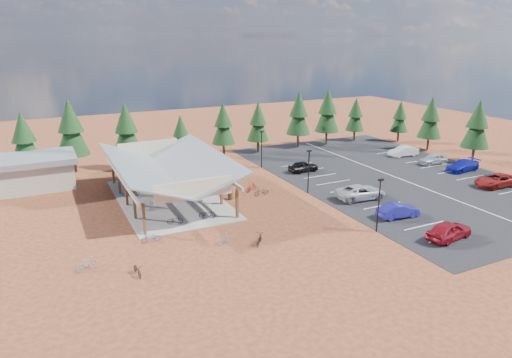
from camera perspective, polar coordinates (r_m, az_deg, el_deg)
name	(u,v)px	position (r m, az deg, el deg)	size (l,w,h in m)	color
ground	(278,205)	(49.15, 2.77, -3.32)	(140.00, 140.00, 0.00)	#5D2618
asphalt_lot	(392,176)	(61.87, 16.64, 0.38)	(27.00, 44.00, 0.04)	black
concrete_pad	(169,199)	(51.81, -10.77, -2.45)	(10.60, 18.60, 0.10)	gray
bike_pavilion	(167,166)	(50.67, -11.01, 1.57)	(11.65, 19.40, 4.97)	#5B2E1A
outbuilding	(27,172)	(60.30, -26.68, 0.77)	(11.00, 7.00, 3.90)	#ADA593
lamp_post_0	(379,201)	(43.15, 15.11, -2.73)	(0.50, 0.25, 5.14)	black
lamp_post_1	(309,169)	(52.27, 6.60, 1.30)	(0.50, 0.25, 5.14)	black
lamp_post_2	(262,147)	(62.38, 0.71, 4.07)	(0.50, 0.25, 5.14)	black
trash_bin_0	(230,196)	(50.80, -3.21, -2.08)	(0.60, 0.60, 0.90)	#413117
trash_bin_1	(220,192)	(52.08, -4.50, -1.61)	(0.60, 0.60, 0.90)	#413117
pine_0	(24,138)	(63.57, -27.03, 4.55)	(3.72, 3.72, 8.67)	#382314
pine_1	(71,128)	(64.27, -22.15, 5.94)	(4.21, 4.21, 9.81)	#382314
pine_2	(126,129)	(63.62, -15.92, 6.06)	(3.91, 3.91, 9.12)	#382314
pine_3	(181,134)	(65.80, -9.38, 5.61)	(2.94, 2.94, 6.84)	#382314
pine_4	(223,124)	(68.29, -4.12, 6.92)	(3.50, 3.50, 8.15)	#382314
pine_5	(258,122)	(70.50, 0.25, 7.16)	(3.38, 3.38, 7.87)	#382314
pine_6	(299,113)	(74.15, 5.35, 8.19)	(3.91, 3.91, 9.10)	#382314
pine_7	(328,111)	(76.61, 8.93, 8.42)	(3.97, 3.97, 9.26)	#382314
pine_8	(355,114)	(80.63, 12.33, 7.89)	(3.21, 3.21, 7.47)	#382314
pine_11	(477,124)	(71.87, 25.94, 6.17)	(3.87, 3.87, 9.01)	#382314
pine_12	(431,118)	(76.76, 21.00, 7.16)	(3.66, 3.66, 8.54)	#382314
pine_13	(400,117)	(82.23, 17.54, 7.44)	(2.98, 2.98, 6.95)	#382314
bike_0	(175,220)	(44.70, -10.09, -5.07)	(0.53, 1.52, 0.80)	black
bike_1	(147,204)	(49.21, -13.46, -3.05)	(0.45, 1.60, 0.96)	gray
bike_2	(131,192)	(53.30, -15.37, -1.58)	(0.66, 1.90, 1.00)	navy
bike_3	(132,183)	(56.21, -15.24, -0.52)	(0.52, 1.85, 1.11)	maroon
bike_4	(207,214)	(45.67, -6.12, -4.35)	(0.57, 1.64, 0.86)	black
bike_5	(192,199)	(49.78, -8.02, -2.50)	(0.44, 1.57, 0.94)	#94989C
bike_6	(194,189)	(53.20, -7.81, -1.23)	(0.56, 1.60, 0.84)	#111085
bike_7	(179,179)	(56.81, -9.61, 0.00)	(0.49, 1.72, 1.03)	maroon
bike_8	(137,270)	(36.44, -14.61, -10.89)	(0.62, 1.77, 0.93)	black
bike_9	(87,264)	(38.33, -20.40, -9.91)	(0.48, 1.71, 1.03)	gray
bike_10	(151,238)	(41.51, -13.00, -7.17)	(0.59, 1.69, 0.89)	#252E9C
bike_12	(259,240)	(40.00, 0.37, -7.58)	(0.65, 1.86, 0.98)	black
bike_13	(225,239)	(40.29, -3.93, -7.48)	(0.43, 1.53, 0.92)	gray
bike_15	(251,187)	(53.18, -0.60, -1.04)	(0.51, 1.81, 1.09)	maroon
bike_16	(261,192)	(51.88, 0.67, -1.60)	(0.63, 1.81, 0.95)	black
car_0	(449,230)	(44.35, 22.97, -5.93)	(1.94, 4.83, 1.64)	maroon
car_1	(398,211)	(47.76, 17.35, -3.78)	(1.54, 4.40, 1.45)	navy
car_2	(361,192)	(52.02, 12.95, -1.60)	(2.63, 5.69, 1.58)	#A6A8AE
car_4	(303,167)	(61.20, 5.93, 1.56)	(1.68, 4.18, 1.42)	black
car_6	(496,180)	(62.06, 27.84, -0.14)	(2.54, 5.51, 1.53)	maroon
car_7	(463,166)	(67.21, 24.42, 1.54)	(2.08, 5.12, 1.49)	#0F148D
car_8	(433,159)	(69.22, 21.25, 2.36)	(1.77, 4.41, 1.50)	#9EA2A6
car_9	(403,151)	(72.38, 17.94, 3.33)	(1.61, 4.63, 1.53)	silver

